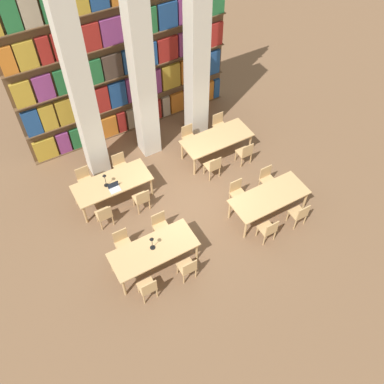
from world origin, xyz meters
The scene contains 28 objects.
ground_plane centered at (0.00, 0.00, 0.00)m, with size 40.00×40.00×0.00m, color brown.
bookshelf_bank centered at (0.02, 4.01, 2.68)m, with size 7.09×0.35×5.50m.
pillar_left centered at (-1.81, 2.73, 3.00)m, with size 0.60×0.60×6.00m.
pillar_center centered at (0.00, 2.73, 3.00)m, with size 0.60×0.60×6.00m.
pillar_right centered at (1.81, 2.73, 3.00)m, with size 0.60×0.60×6.00m.
reading_table_0 centered at (-1.84, -1.35, 0.69)m, with size 2.27×0.96×0.77m.
chair_0 centered at (-2.40, -2.12, 0.48)m, with size 0.42×0.40×0.88m.
chair_1 centered at (-2.40, -0.59, 0.48)m, with size 0.42×0.40×0.88m.
chair_2 centered at (-1.26, -2.12, 0.48)m, with size 0.42×0.40×0.88m.
chair_3 centered at (-1.26, -0.59, 0.48)m, with size 0.42×0.40×0.88m.
desk_lamp_0 centered at (-1.84, -1.31, 1.07)m, with size 0.14×0.14×0.46m.
reading_table_1 centered at (1.80, -1.42, 0.69)m, with size 2.27×0.96×0.77m.
chair_4 centered at (1.24, -2.18, 0.48)m, with size 0.42×0.40×0.88m.
chair_5 centered at (1.24, -0.65, 0.48)m, with size 0.42×0.40×0.88m.
chair_6 centered at (2.32, -2.18, 0.48)m, with size 0.42×0.40×0.88m.
chair_7 centered at (2.32, -0.65, 0.48)m, with size 0.42×0.40×0.88m.
reading_table_2 centered at (-1.87, 1.29, 0.69)m, with size 2.27×0.96×0.77m.
chair_8 centered at (-2.47, 0.52, 0.48)m, with size 0.42×0.40×0.88m.
chair_9 centered at (-2.47, 2.05, 0.48)m, with size 0.42×0.40×0.88m.
chair_10 centered at (-1.30, 0.52, 0.48)m, with size 0.42×0.40×0.88m.
chair_11 centered at (-1.30, 2.05, 0.48)m, with size 0.42×0.40×0.88m.
desk_lamp_1 centered at (-2.05, 1.25, 1.09)m, with size 0.14×0.14×0.48m.
laptop centered at (-1.90, 1.00, 0.81)m, with size 0.32×0.22×0.21m.
reading_table_3 centered at (1.78, 1.37, 0.69)m, with size 2.27×0.96×0.77m.
chair_12 centered at (1.18, 0.60, 0.48)m, with size 0.42×0.40×0.88m.
chair_13 centered at (1.18, 2.13, 0.48)m, with size 0.42×0.40×0.88m.
chair_14 centered at (2.37, 0.60, 0.48)m, with size 0.42×0.40×0.88m.
chair_15 centered at (2.37, 2.13, 0.48)m, with size 0.42×0.40×0.88m.
Camera 1 is at (-3.90, -6.95, 10.12)m, focal length 40.00 mm.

